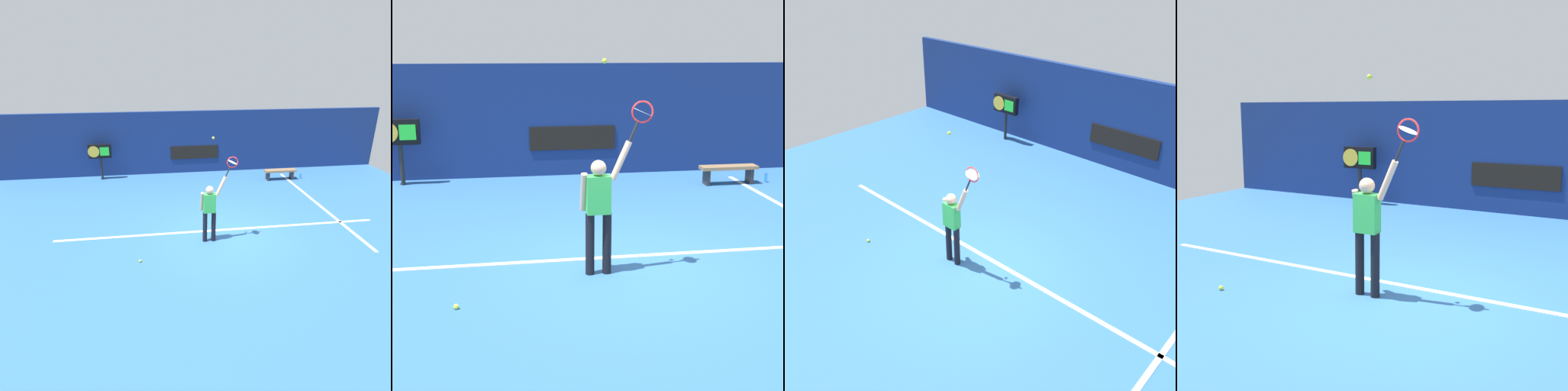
# 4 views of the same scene
# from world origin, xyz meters

# --- Properties ---
(ground_plane) EXTENTS (18.00, 18.00, 0.00)m
(ground_plane) POSITION_xyz_m (0.00, 0.00, 0.00)
(ground_plane) COLOR #2D609E
(back_wall) EXTENTS (18.00, 0.20, 2.84)m
(back_wall) POSITION_xyz_m (0.00, 6.51, 1.42)
(back_wall) COLOR navy
(back_wall) RESTS_ON ground_plane
(sponsor_banner_center) EXTENTS (2.20, 0.03, 0.60)m
(sponsor_banner_center) POSITION_xyz_m (0.00, 6.39, 0.97)
(sponsor_banner_center) COLOR black
(court_baseline) EXTENTS (10.00, 0.10, 0.01)m
(court_baseline) POSITION_xyz_m (0.00, 0.40, 0.01)
(court_baseline) COLOR white
(court_baseline) RESTS_ON ground_plane
(court_sideline) EXTENTS (0.10, 7.00, 0.01)m
(court_sideline) POSITION_xyz_m (3.95, 2.00, 0.01)
(court_sideline) COLOR white
(court_sideline) RESTS_ON ground_plane
(tennis_player) EXTENTS (0.72, 0.31, 1.96)m
(tennis_player) POSITION_xyz_m (-0.50, -0.18, 1.01)
(tennis_player) COLOR black
(tennis_player) RESTS_ON ground_plane
(tennis_racket) EXTENTS (0.41, 0.27, 0.62)m
(tennis_racket) POSITION_xyz_m (0.09, -0.19, 2.32)
(tennis_racket) COLOR black
(tennis_ball) EXTENTS (0.07, 0.07, 0.07)m
(tennis_ball) POSITION_xyz_m (-0.44, -0.23, 3.03)
(tennis_ball) COLOR #CCE033
(scoreboard_clock) EXTENTS (0.96, 0.20, 1.59)m
(scoreboard_clock) POSITION_xyz_m (-4.20, 5.94, 1.22)
(scoreboard_clock) COLOR black
(scoreboard_clock) RESTS_ON ground_plane
(court_bench) EXTENTS (1.40, 0.36, 0.45)m
(court_bench) POSITION_xyz_m (3.60, 4.82, 0.34)
(court_bench) COLOR olive
(court_bench) RESTS_ON ground_plane
(water_bottle) EXTENTS (0.07, 0.07, 0.24)m
(water_bottle) POSITION_xyz_m (4.58, 4.82, 0.12)
(water_bottle) COLOR #338CD8
(water_bottle) RESTS_ON ground_plane
(spare_ball) EXTENTS (0.07, 0.07, 0.07)m
(spare_ball) POSITION_xyz_m (-2.48, -1.05, 0.03)
(spare_ball) COLOR #CCE033
(spare_ball) RESTS_ON ground_plane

